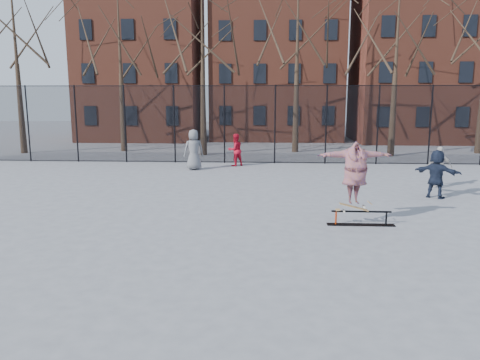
# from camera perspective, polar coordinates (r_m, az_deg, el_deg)

# --- Properties ---
(ground) EXTENTS (100.00, 100.00, 0.00)m
(ground) POSITION_cam_1_polar(r_m,az_deg,el_deg) (11.67, -0.64, -7.21)
(ground) COLOR slate
(skate_rail) EXTENTS (1.84, 0.28, 0.40)m
(skate_rail) POSITION_cam_1_polar(r_m,az_deg,el_deg) (13.27, 14.53, -4.67)
(skate_rail) COLOR black
(skate_rail) RESTS_ON ground
(skateboard) EXTENTS (0.86, 0.20, 0.10)m
(skateboard) POSITION_cam_1_polar(r_m,az_deg,el_deg) (13.15, 13.68, -3.42)
(skateboard) COLOR #A07240
(skateboard) RESTS_ON skate_rail
(skater) EXTENTS (2.13, 0.87, 1.69)m
(skater) POSITION_cam_1_polar(r_m,az_deg,el_deg) (12.97, 13.85, 0.42)
(skater) COLOR #603B94
(skater) RESTS_ON skateboard
(bystander_grey) EXTENTS (1.08, 0.88, 1.92)m
(bystander_grey) POSITION_cam_1_polar(r_m,az_deg,el_deg) (22.22, -5.66, 3.71)
(bystander_grey) COLOR slate
(bystander_grey) RESTS_ON ground
(bystander_red) EXTENTS (0.99, 0.94, 1.60)m
(bystander_red) POSITION_cam_1_polar(r_m,az_deg,el_deg) (23.31, -0.57, 3.69)
(bystander_red) COLOR red
(bystander_red) RESTS_ON ground
(bystander_white) EXTENTS (0.95, 0.46, 1.58)m
(bystander_white) POSITION_cam_1_polar(r_m,az_deg,el_deg) (19.42, 23.14, 1.45)
(bystander_white) COLOR beige
(bystander_white) RESTS_ON ground
(bystander_navy) EXTENTS (1.57, 1.29, 1.68)m
(bystander_navy) POSITION_cam_1_polar(r_m,az_deg,el_deg) (17.41, 22.83, 0.69)
(bystander_navy) COLOR #1A2235
(bystander_navy) RESTS_ON ground
(fence) EXTENTS (34.03, 0.07, 4.00)m
(fence) POSITION_cam_1_polar(r_m,az_deg,el_deg) (24.16, 1.39, 6.90)
(fence) COLOR black
(fence) RESTS_ON ground
(tree_row) EXTENTS (33.66, 7.46, 10.67)m
(tree_row) POSITION_cam_1_polar(r_m,az_deg,el_deg) (28.52, 1.21, 18.11)
(tree_row) COLOR black
(tree_row) RESTS_ON ground
(rowhouses) EXTENTS (29.00, 7.00, 13.00)m
(rowhouses) POSITION_cam_1_polar(r_m,az_deg,el_deg) (37.18, 3.24, 14.30)
(rowhouses) COLOR brown
(rowhouses) RESTS_ON ground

